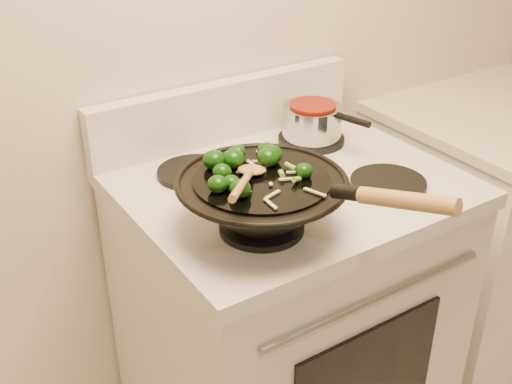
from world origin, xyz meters
TOP-DOWN VIEW (x-y plane):
  - stove at (-0.23, 1.17)m, footprint 0.78×0.67m
  - counter_unit at (0.63, 1.20)m, footprint 0.74×0.62m
  - wok at (-0.41, 1.02)m, footprint 0.35×0.58m
  - stirfry at (-0.42, 1.06)m, footprint 0.22×0.26m
  - wooden_spoon at (-0.47, 1.00)m, footprint 0.20×0.22m
  - saucepan at (-0.05, 1.32)m, footprint 0.16×0.25m

SIDE VIEW (x-z plane):
  - counter_unit at x=0.63m, z-range 0.00..0.91m
  - stove at x=-0.23m, z-range -0.07..1.01m
  - saucepan at x=-0.05m, z-range 0.93..1.03m
  - wok at x=-0.41m, z-range 0.89..1.10m
  - stirfry at x=-0.42m, z-range 1.04..1.08m
  - wooden_spoon at x=-0.47m, z-range 1.03..1.11m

